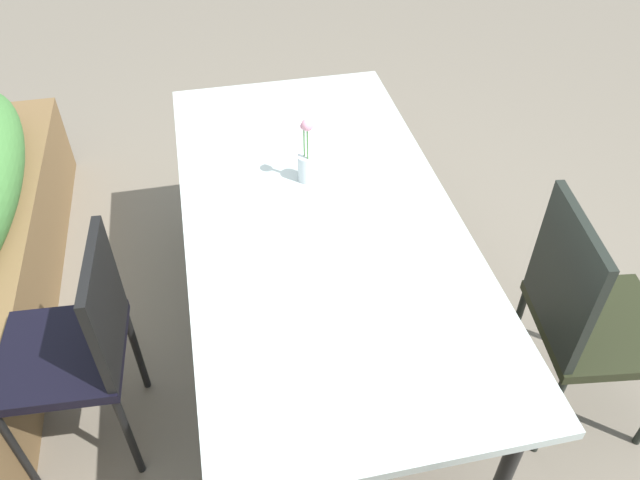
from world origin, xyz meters
TOP-DOWN VIEW (x-y plane):
  - ground_plane at (0.00, 0.00)m, footprint 12.00×12.00m
  - dining_table at (0.09, -0.08)m, footprint 1.90×0.93m
  - chair_far_side at (-0.09, 0.76)m, footprint 0.43×0.43m
  - chair_near_left at (-0.33, -0.92)m, footprint 0.49×0.49m
  - flower_vase at (0.28, -0.08)m, footprint 0.07×0.06m

SIDE VIEW (x-z plane):
  - ground_plane at x=0.00m, z-range 0.00..0.00m
  - chair_far_side at x=-0.09m, z-range 0.08..0.98m
  - chair_near_left at x=-0.33m, z-range 0.06..1.02m
  - dining_table at x=0.09m, z-range 0.34..1.13m
  - flower_vase at x=0.28m, z-range 0.75..1.01m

